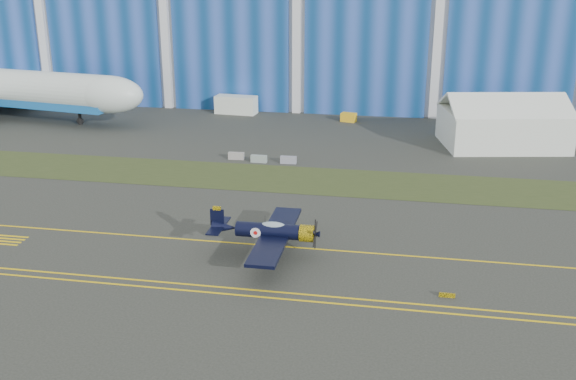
% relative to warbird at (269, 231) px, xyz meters
% --- Properties ---
extents(ground, '(260.00, 260.00, 0.00)m').
position_rel_warbird_xyz_m(ground, '(-7.33, 7.07, -2.28)').
color(ground, '#363932').
rests_on(ground, ground).
extents(grass_median, '(260.00, 10.00, 0.02)m').
position_rel_warbird_xyz_m(grass_median, '(-7.33, 21.07, -2.26)').
color(grass_median, '#475128').
rests_on(grass_median, ground).
extents(hangar, '(220.00, 45.70, 30.00)m').
position_rel_warbird_xyz_m(hangar, '(-7.33, 78.86, 12.68)').
color(hangar, silver).
rests_on(hangar, ground).
extents(taxiway_centreline, '(200.00, 0.20, 0.02)m').
position_rel_warbird_xyz_m(taxiway_centreline, '(-7.33, 2.07, -2.27)').
color(taxiway_centreline, yellow).
rests_on(taxiway_centreline, ground).
extents(edge_line_near, '(80.00, 0.20, 0.02)m').
position_rel_warbird_xyz_m(edge_line_near, '(-7.33, -7.43, -2.27)').
color(edge_line_near, yellow).
rests_on(edge_line_near, ground).
extents(edge_line_far, '(80.00, 0.20, 0.02)m').
position_rel_warbird_xyz_m(edge_line_far, '(-7.33, -6.43, -2.27)').
color(edge_line_far, yellow).
rests_on(edge_line_far, ground).
extents(guard_board_right, '(1.20, 0.15, 0.35)m').
position_rel_warbird_xyz_m(guard_board_right, '(14.67, -4.93, -2.11)').
color(guard_board_right, yellow).
rests_on(guard_board_right, ground).
extents(warbird, '(10.57, 12.74, 3.77)m').
position_rel_warbird_xyz_m(warbird, '(0.00, 0.00, 0.00)').
color(warbird, black).
rests_on(warbird, ground).
extents(tent, '(17.63, 14.30, 7.31)m').
position_rel_warbird_xyz_m(tent, '(23.53, 40.87, 1.37)').
color(tent, white).
rests_on(tent, ground).
extents(shipping_container, '(6.90, 3.26, 2.90)m').
position_rel_warbird_xyz_m(shipping_container, '(-16.93, 53.88, -0.83)').
color(shipping_container, white).
rests_on(shipping_container, ground).
extents(tug, '(2.56, 1.94, 1.33)m').
position_rel_warbird_xyz_m(tug, '(1.76, 51.46, -1.62)').
color(tug, yellow).
rests_on(tug, ground).
extents(barrier_a, '(2.03, 0.73, 0.90)m').
position_rel_warbird_xyz_m(barrier_a, '(-10.14, 27.87, -1.83)').
color(barrier_a, gray).
rests_on(barrier_a, ground).
extents(barrier_b, '(2.02, 0.68, 0.90)m').
position_rel_warbird_xyz_m(barrier_b, '(-7.03, 27.09, -1.83)').
color(barrier_b, '#8B9B96').
rests_on(barrier_b, ground).
extents(barrier_c, '(2.02, 0.65, 0.90)m').
position_rel_warbird_xyz_m(barrier_c, '(-3.33, 27.31, -1.83)').
color(barrier_c, gray).
rests_on(barrier_c, ground).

